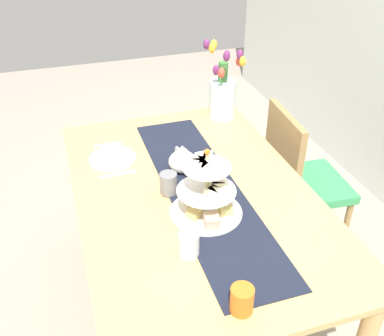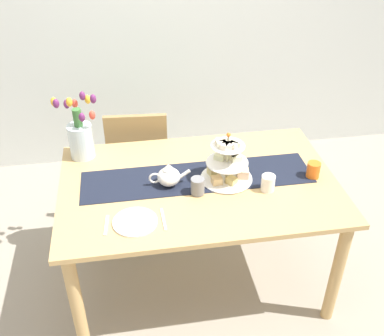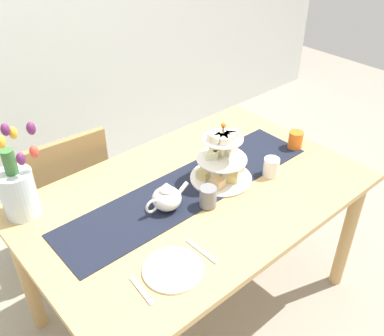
{
  "view_description": "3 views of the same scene",
  "coord_description": "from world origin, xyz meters",
  "px_view_note": "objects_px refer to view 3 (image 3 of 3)",
  "views": [
    {
      "loc": [
        1.53,
        -0.5,
        1.94
      ],
      "look_at": [
        -0.03,
        0.0,
        0.89
      ],
      "focal_mm": 42.08,
      "sensor_mm": 36.0,
      "label": 1
    },
    {
      "loc": [
        -0.38,
        -2.09,
        2.32
      ],
      "look_at": [
        -0.03,
        0.08,
        0.82
      ],
      "focal_mm": 42.75,
      "sensor_mm": 36.0,
      "label": 2
    },
    {
      "loc": [
        -1.06,
        -1.18,
        2.01
      ],
      "look_at": [
        0.04,
        0.07,
        0.86
      ],
      "focal_mm": 40.28,
      "sensor_mm": 36.0,
      "label": 3
    }
  ],
  "objects_px": {
    "chair_left": "(68,193)",
    "fork_left": "(141,290)",
    "dining_table": "(196,210)",
    "mug_white_text": "(271,167)",
    "dinner_plate_left": "(173,269)",
    "mug_orange": "(295,140)",
    "knife_left": "(202,251)",
    "tulip_vase": "(17,186)",
    "mug_grey": "(208,197)",
    "teapot": "(167,198)",
    "tiered_cake_stand": "(222,160)"
  },
  "relations": [
    {
      "from": "chair_left",
      "to": "fork_left",
      "type": "distance_m",
      "value": 1.09
    },
    {
      "from": "dining_table",
      "to": "mug_white_text",
      "type": "height_order",
      "value": "mug_white_text"
    },
    {
      "from": "dinner_plate_left",
      "to": "fork_left",
      "type": "height_order",
      "value": "dinner_plate_left"
    },
    {
      "from": "mug_orange",
      "to": "knife_left",
      "type": "bearing_deg",
      "value": -164.94
    },
    {
      "from": "tulip_vase",
      "to": "mug_grey",
      "type": "xyz_separation_m",
      "value": [
        0.64,
        -0.49,
        -0.1
      ]
    },
    {
      "from": "teapot",
      "to": "mug_orange",
      "type": "relative_size",
      "value": 2.51
    },
    {
      "from": "dinner_plate_left",
      "to": "mug_orange",
      "type": "bearing_deg",
      "value": 13.05
    },
    {
      "from": "dining_table",
      "to": "tiered_cake_stand",
      "type": "xyz_separation_m",
      "value": [
        0.16,
        0.0,
        0.21
      ]
    },
    {
      "from": "tulip_vase",
      "to": "mug_white_text",
      "type": "bearing_deg",
      "value": -26.95
    },
    {
      "from": "mug_white_text",
      "to": "chair_left",
      "type": "bearing_deg",
      "value": 127.9
    },
    {
      "from": "chair_left",
      "to": "mug_white_text",
      "type": "xyz_separation_m",
      "value": [
        0.68,
        -0.87,
        0.32
      ]
    },
    {
      "from": "dining_table",
      "to": "fork_left",
      "type": "xyz_separation_m",
      "value": [
        -0.53,
        -0.3,
        0.11
      ]
    },
    {
      "from": "tiered_cake_stand",
      "to": "chair_left",
      "type": "bearing_deg",
      "value": 123.12
    },
    {
      "from": "teapot",
      "to": "tulip_vase",
      "type": "height_order",
      "value": "tulip_vase"
    },
    {
      "from": "knife_left",
      "to": "dinner_plate_left",
      "type": "bearing_deg",
      "value": 180.0
    },
    {
      "from": "tulip_vase",
      "to": "fork_left",
      "type": "bearing_deg",
      "value": -78.69
    },
    {
      "from": "dinner_plate_left",
      "to": "tulip_vase",
      "type": "bearing_deg",
      "value": 112.41
    },
    {
      "from": "chair_left",
      "to": "mug_white_text",
      "type": "relative_size",
      "value": 9.58
    },
    {
      "from": "dining_table",
      "to": "teapot",
      "type": "xyz_separation_m",
      "value": [
        -0.17,
        0.0,
        0.16
      ]
    },
    {
      "from": "teapot",
      "to": "mug_grey",
      "type": "relative_size",
      "value": 2.51
    },
    {
      "from": "tulip_vase",
      "to": "dinner_plate_left",
      "type": "bearing_deg",
      "value": -67.59
    },
    {
      "from": "tulip_vase",
      "to": "mug_orange",
      "type": "bearing_deg",
      "value": -18.42
    },
    {
      "from": "tulip_vase",
      "to": "teapot",
      "type": "bearing_deg",
      "value": -38.16
    },
    {
      "from": "knife_left",
      "to": "mug_orange",
      "type": "bearing_deg",
      "value": 15.06
    },
    {
      "from": "mug_orange",
      "to": "dining_table",
      "type": "bearing_deg",
      "value": 175.16
    },
    {
      "from": "mug_grey",
      "to": "mug_white_text",
      "type": "xyz_separation_m",
      "value": [
        0.39,
        -0.03,
        -0.0
      ]
    },
    {
      "from": "mug_white_text",
      "to": "mug_orange",
      "type": "relative_size",
      "value": 1.0
    },
    {
      "from": "dining_table",
      "to": "tulip_vase",
      "type": "relative_size",
      "value": 3.7
    },
    {
      "from": "tiered_cake_stand",
      "to": "mug_orange",
      "type": "height_order",
      "value": "tiered_cake_stand"
    },
    {
      "from": "teapot",
      "to": "fork_left",
      "type": "distance_m",
      "value": 0.47
    },
    {
      "from": "tulip_vase",
      "to": "mug_orange",
      "type": "relative_size",
      "value": 4.51
    },
    {
      "from": "chair_left",
      "to": "tulip_vase",
      "type": "distance_m",
      "value": 0.65
    },
    {
      "from": "chair_left",
      "to": "knife_left",
      "type": "relative_size",
      "value": 5.35
    },
    {
      "from": "tulip_vase",
      "to": "fork_left",
      "type": "height_order",
      "value": "tulip_vase"
    },
    {
      "from": "teapot",
      "to": "dinner_plate_left",
      "type": "bearing_deg",
      "value": -125.02
    },
    {
      "from": "tiered_cake_stand",
      "to": "fork_left",
      "type": "bearing_deg",
      "value": -156.6
    },
    {
      "from": "mug_orange",
      "to": "teapot",
      "type": "bearing_deg",
      "value": 176.16
    },
    {
      "from": "chair_left",
      "to": "fork_left",
      "type": "relative_size",
      "value": 6.07
    },
    {
      "from": "dinner_plate_left",
      "to": "knife_left",
      "type": "xyz_separation_m",
      "value": [
        0.14,
        0.0,
        -0.0
      ]
    },
    {
      "from": "dinner_plate_left",
      "to": "tiered_cake_stand",
      "type": "bearing_deg",
      "value": 28.71
    },
    {
      "from": "teapot",
      "to": "mug_white_text",
      "type": "distance_m",
      "value": 0.56
    },
    {
      "from": "dining_table",
      "to": "mug_grey",
      "type": "xyz_separation_m",
      "value": [
        -0.03,
        -0.11,
        0.16
      ]
    },
    {
      "from": "tiered_cake_stand",
      "to": "tulip_vase",
      "type": "height_order",
      "value": "tulip_vase"
    },
    {
      "from": "chair_left",
      "to": "mug_grey",
      "type": "relative_size",
      "value": 9.58
    },
    {
      "from": "dinner_plate_left",
      "to": "knife_left",
      "type": "height_order",
      "value": "dinner_plate_left"
    },
    {
      "from": "mug_grey",
      "to": "mug_orange",
      "type": "relative_size",
      "value": 1.0
    },
    {
      "from": "chair_left",
      "to": "fork_left",
      "type": "height_order",
      "value": "chair_left"
    },
    {
      "from": "tiered_cake_stand",
      "to": "dinner_plate_left",
      "type": "relative_size",
      "value": 1.32
    },
    {
      "from": "chair_left",
      "to": "knife_left",
      "type": "bearing_deg",
      "value": -85.67
    },
    {
      "from": "dining_table",
      "to": "dinner_plate_left",
      "type": "xyz_separation_m",
      "value": [
        -0.38,
        -0.3,
        0.11
      ]
    }
  ]
}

